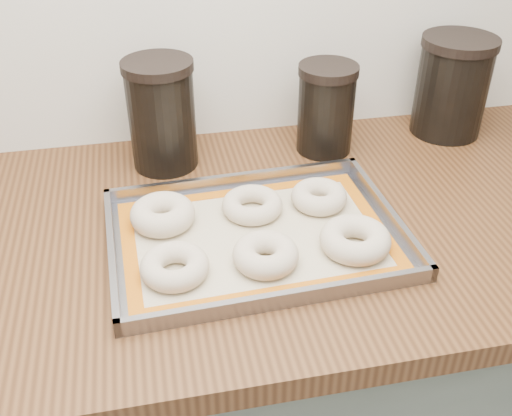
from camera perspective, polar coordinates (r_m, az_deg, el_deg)
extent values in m
cube|color=slate|center=(1.38, 9.41, -16.06)|extent=(3.00, 0.65, 0.86)
cube|color=brown|center=(1.07, 11.63, -0.51)|extent=(3.06, 0.68, 0.04)
cube|color=gray|center=(0.96, 0.00, -2.86)|extent=(0.47, 0.35, 0.00)
cube|color=gray|center=(1.08, -2.04, 2.66)|extent=(0.46, 0.03, 0.02)
cube|color=gray|center=(0.83, 2.68, -8.66)|extent=(0.46, 0.03, 0.02)
cube|color=gray|center=(0.93, -13.57, -4.18)|extent=(0.02, 0.33, 0.02)
cube|color=gray|center=(1.02, 12.39, -0.40)|extent=(0.02, 0.33, 0.02)
cube|color=#C6B793|center=(0.96, 0.00, -2.73)|extent=(0.43, 0.31, 0.00)
cube|color=#BF5E0C|center=(1.06, -1.73, 1.56)|extent=(0.42, 0.04, 0.00)
cube|color=#BF5E0C|center=(0.86, 2.17, -7.93)|extent=(0.42, 0.04, 0.00)
cube|color=#BF5E0C|center=(0.94, -11.92, -4.37)|extent=(0.03, 0.25, 0.00)
cube|color=#BF5E0C|center=(1.01, 11.00, -1.00)|extent=(0.03, 0.25, 0.00)
torus|color=beige|center=(0.88, -7.75, -5.54)|extent=(0.11, 0.11, 0.03)
torus|color=beige|center=(0.89, 0.92, -4.46)|extent=(0.13, 0.13, 0.04)
torus|color=beige|center=(0.93, 9.43, -2.98)|extent=(0.13, 0.13, 0.04)
torus|color=beige|center=(0.98, -8.89, -0.60)|extent=(0.12, 0.12, 0.04)
torus|color=beige|center=(1.00, -0.36, 0.30)|extent=(0.11, 0.11, 0.03)
torus|color=beige|center=(1.03, 6.01, 1.09)|extent=(0.11, 0.11, 0.03)
cylinder|color=black|center=(1.13, -8.92, 8.38)|extent=(0.12, 0.12, 0.19)
cylinder|color=black|center=(1.09, -9.41, 13.24)|extent=(0.13, 0.13, 0.02)
cylinder|color=black|center=(1.18, 6.65, 8.98)|extent=(0.11, 0.11, 0.16)
cylinder|color=black|center=(1.15, 6.94, 12.92)|extent=(0.11, 0.11, 0.02)
cylinder|color=black|center=(1.30, 18.10, 10.59)|extent=(0.14, 0.14, 0.18)
cylinder|color=black|center=(1.27, 18.92, 14.73)|extent=(0.15, 0.15, 0.02)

